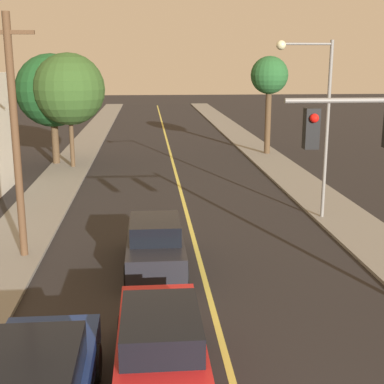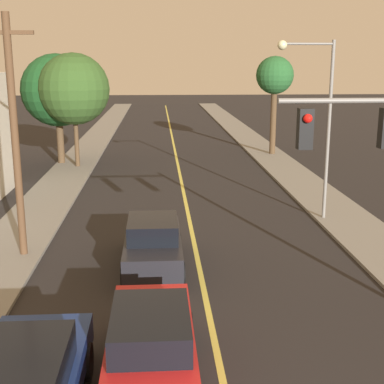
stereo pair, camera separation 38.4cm
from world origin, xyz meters
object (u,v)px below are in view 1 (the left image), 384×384
(tree_left_far, at_px, (69,89))
(tree_right_near, at_px, (269,77))
(car_near_lane_front, at_px, (161,347))
(streetlamp_right, at_px, (315,105))
(utility_pole_left, at_px, (15,134))
(car_near_lane_second, at_px, (155,243))
(tree_left_near, at_px, (52,91))

(tree_left_far, bearing_deg, tree_right_near, 16.26)
(car_near_lane_front, height_order, tree_left_far, tree_left_far)
(car_near_lane_front, relative_size, streetlamp_right, 0.70)
(streetlamp_right, bearing_deg, utility_pole_left, -161.67)
(utility_pole_left, distance_m, tree_right_near, 22.73)
(utility_pole_left, xyz_separation_m, tree_left_far, (-0.41, 15.33, 0.63))
(car_near_lane_second, distance_m, utility_pole_left, 5.53)
(utility_pole_left, bearing_deg, car_near_lane_front, -60.31)
(tree_left_near, relative_size, tree_left_far, 1.00)
(car_near_lane_second, xyz_separation_m, utility_pole_left, (-4.28, 1.23, 3.28))
(tree_left_far, relative_size, tree_right_near, 1.02)
(car_near_lane_second, bearing_deg, tree_left_near, 108.26)
(tree_left_near, bearing_deg, tree_right_near, 10.13)
(car_near_lane_second, distance_m, tree_left_near, 19.10)
(car_near_lane_second, xyz_separation_m, tree_right_near, (8.07, 20.27, 4.48))
(car_near_lane_front, xyz_separation_m, tree_left_far, (-4.69, 22.83, 3.87))
(car_near_lane_front, height_order, tree_left_near, tree_left_near)
(utility_pole_left, relative_size, tree_left_near, 1.14)
(car_near_lane_front, xyz_separation_m, utility_pole_left, (-4.28, 7.51, 3.24))
(car_near_lane_front, height_order, tree_right_near, tree_right_near)
(car_near_lane_second, xyz_separation_m, streetlamp_right, (6.35, 4.75, 3.83))
(tree_left_near, height_order, tree_right_near, tree_left_near)
(tree_left_far, bearing_deg, car_near_lane_front, -78.40)
(car_near_lane_front, height_order, streetlamp_right, streetlamp_right)
(tree_left_near, bearing_deg, utility_pole_left, -84.52)
(utility_pole_left, bearing_deg, tree_left_near, 95.48)
(tree_right_near, bearing_deg, streetlamp_right, -96.32)
(tree_left_far, bearing_deg, tree_left_near, 133.87)
(car_near_lane_second, bearing_deg, car_near_lane_front, -90.00)
(car_near_lane_front, distance_m, tree_right_near, 28.11)
(car_near_lane_front, distance_m, streetlamp_right, 13.28)
(car_near_lane_second, distance_m, streetlamp_right, 8.81)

